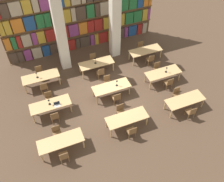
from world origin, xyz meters
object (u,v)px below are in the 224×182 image
Objects in this scene: chair_5 at (177,94)px; chair_12 at (44,87)px; chair_2 at (132,131)px; reading_table_3 at (50,105)px; chair_8 at (116,98)px; reading_table_6 at (41,77)px; desk_lamp_0 at (49,101)px; chair_0 at (64,156)px; chair_11 at (157,68)px; chair_6 at (55,117)px; chair_9 at (108,82)px; chair_16 at (150,59)px; reading_table_2 at (185,100)px; chair_7 at (49,98)px; reading_table_0 at (61,142)px; pillar_left at (59,27)px; chair_10 at (169,83)px; reading_table_7 at (96,64)px; chair_4 at (191,112)px; desk_lamp_1 at (117,82)px; chair_13 at (39,72)px; reading_table_8 at (145,51)px; desk_lamp_4 at (95,59)px; chair_17 at (141,47)px; reading_table_1 at (127,118)px; chair_14 at (101,73)px; reading_table_4 at (111,87)px; reading_table_5 at (163,73)px; desk_lamp_2 at (167,69)px; desk_lamp_3 at (37,74)px; chair_3 at (121,111)px; chair_1 at (57,133)px; pillar_center at (115,15)px.

chair_5 and chair_12 have the same top height.
reading_table_3 is at bearing 138.35° from chair_2.
reading_table_6 is at bearing 140.11° from chair_8.
desk_lamp_0 is 0.45× the size of chair_8.
chair_0 is 1.00× the size of chair_11.
chair_6 is 1.00× the size of chair_9.
chair_16 is (6.92, 1.58, -0.18)m from reading_table_3.
chair_7 is (-6.87, 3.12, -0.18)m from reading_table_2.
chair_5 is (6.92, 0.70, -0.18)m from reading_table_0.
pillar_left reaches higher than chair_7.
chair_10 is 2.34m from chair_16.
chair_2 is at bearing -41.65° from reading_table_3.
chair_6 reaches higher than reading_table_7.
chair_2 is at bearing 178.75° from chair_4.
chair_9 is at bearing 10.94° from desk_lamp_0.
chair_4 is at bearing 89.44° from chair_11.
desk_lamp_1 is (3.88, -0.04, 0.02)m from desk_lamp_0.
chair_13 is 0.40× the size of reading_table_8.
chair_11 is 0.40× the size of reading_table_7.
chair_17 is (3.56, 0.71, -0.57)m from desk_lamp_4.
reading_table_1 is 2.52× the size of chair_10.
chair_9 and chair_14 have the same top height.
chair_5 reaches higher than reading_table_4.
chair_8 and chair_16 have the same top height.
reading_table_5 and reading_table_8 have the same top height.
reading_table_1 is 5.55× the size of desk_lamp_2.
pillar_left reaches higher than chair_6.
reading_table_0 is at bearing -161.84° from desk_lamp_2.
desk_lamp_0 is 0.94× the size of desk_lamp_3.
desk_lamp_1 is 0.49× the size of chair_16.
chair_0 is 0.40× the size of reading_table_2.
desk_lamp_2 is 0.95× the size of desk_lamp_3.
chair_3 is at bearing 22.75° from chair_0.
chair_6 is 1.00× the size of chair_16.
chair_14 is (-0.00, 3.93, -0.18)m from reading_table_1.
chair_2 is (3.50, 0.08, 0.00)m from chair_0.
reading_table_7 is (-0.14, 1.58, 0.18)m from chair_9.
desk_lamp_0 is at bearing 179.19° from desk_lamp_2.
desk_lamp_0 is at bearing -167.22° from chair_16.
pillar_left is at bearing 159.21° from chair_16.
chair_2 and chair_11 have the same top height.
chair_4 is 1.00× the size of chair_7.
reading_table_5 is (6.98, 1.67, 0.18)m from chair_1.
reading_table_5 is at bearing 168.38° from desk_lamp_2.
reading_table_5 is 2.34m from reading_table_8.
desk_lamp_2 is 4.38m from desk_lamp_4.
chair_1 is 1.00× the size of chair_4.
pillar_center reaches higher than desk_lamp_4.
reading_table_5 is (6.92, -0.07, -0.34)m from desk_lamp_0.
chair_1 is at bearing 33.84° from chair_17.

